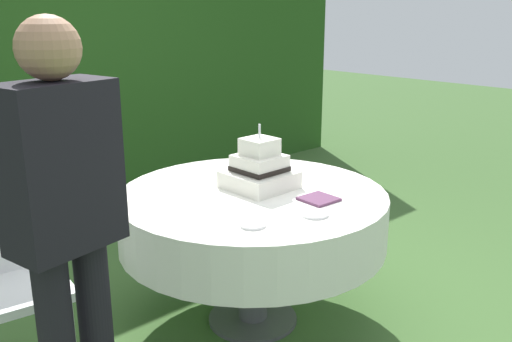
# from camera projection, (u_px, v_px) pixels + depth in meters

# --- Properties ---
(ground_plane) EXTENTS (20.00, 20.00, 0.00)m
(ground_plane) POSITION_uv_depth(u_px,v_px,m) (253.00, 320.00, 3.02)
(ground_plane) COLOR #3D602D
(foliage_hedge) EXTENTS (6.48, 0.63, 2.61)m
(foliage_hedge) POSITION_uv_depth(u_px,v_px,m) (32.00, 47.00, 4.55)
(foliage_hedge) COLOR #234C19
(foliage_hedge) RESTS_ON ground_plane
(cake_table) EXTENTS (1.35, 1.35, 0.73)m
(cake_table) POSITION_uv_depth(u_px,v_px,m) (253.00, 217.00, 2.85)
(cake_table) COLOR #4C4C51
(cake_table) RESTS_ON ground_plane
(wedding_cake) EXTENTS (0.32, 0.32, 0.33)m
(wedding_cake) POSITION_uv_depth(u_px,v_px,m) (259.00, 170.00, 2.86)
(wedding_cake) COLOR white
(wedding_cake) RESTS_ON cake_table
(serving_plate_near) EXTENTS (0.12, 0.12, 0.01)m
(serving_plate_near) POSITION_uv_depth(u_px,v_px,m) (315.00, 214.00, 2.50)
(serving_plate_near) COLOR white
(serving_plate_near) RESTS_ON cake_table
(serving_plate_far) EXTENTS (0.11, 0.11, 0.01)m
(serving_plate_far) POSITION_uv_depth(u_px,v_px,m) (253.00, 225.00, 2.38)
(serving_plate_far) COLOR white
(serving_plate_far) RESTS_ON cake_table
(napkin_stack) EXTENTS (0.16, 0.16, 0.01)m
(napkin_stack) POSITION_uv_depth(u_px,v_px,m) (319.00, 199.00, 2.69)
(napkin_stack) COLOR #603856
(napkin_stack) RESTS_ON cake_table
(garden_chair) EXTENTS (0.45, 0.45, 0.89)m
(garden_chair) POSITION_uv_depth(u_px,v_px,m) (11.00, 269.00, 2.40)
(garden_chair) COLOR white
(garden_chair) RESTS_ON ground_plane
(standing_person) EXTENTS (0.39, 0.27, 1.60)m
(standing_person) POSITION_uv_depth(u_px,v_px,m) (66.00, 224.00, 1.85)
(standing_person) COLOR black
(standing_person) RESTS_ON ground_plane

